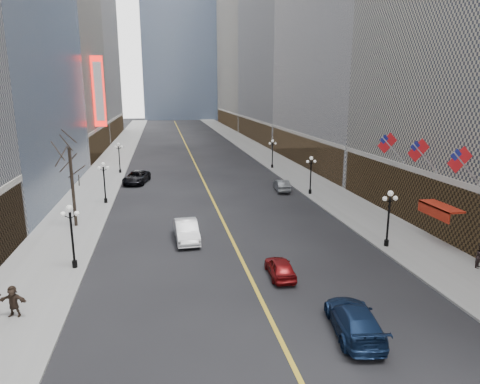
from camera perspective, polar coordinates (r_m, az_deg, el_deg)
name	(u,v)px	position (r m, az deg, el deg)	size (l,w,h in m)	color
sidewalk_east	(279,164)	(73.17, 5.19, 3.79)	(6.00, 230.00, 0.15)	gray
sidewalk_west	(108,169)	(71.05, -17.16, 2.96)	(6.00, 230.00, 0.15)	gray
lane_line	(192,157)	(80.60, -6.41, 4.60)	(0.25, 200.00, 0.02)	gold
bldg_east_c	(304,40)	(111.89, 8.57, 19.39)	(26.60, 40.60, 48.80)	gray
bldg_east_d	(264,33)	(153.82, 3.18, 20.45)	(26.60, 46.60, 62.80)	#A39C87
bldg_west_c	(16,15)	(90.80, -27.71, 20.16)	(26.60, 30.60, 50.80)	#A39C87
streetlamp_east_1	(389,213)	(35.41, 19.24, -2.61)	(1.26, 0.44, 4.52)	black
streetlamp_east_2	(311,171)	(51.38, 9.43, 2.77)	(1.26, 0.44, 4.52)	black
streetlamp_east_3	(272,151)	(68.36, 4.35, 5.53)	(1.26, 0.44, 4.52)	black
streetlamp_west_1	(71,230)	(31.56, -21.55, -4.73)	(1.26, 0.44, 4.52)	black
streetlamp_west_2	(104,178)	(48.80, -17.67, 1.76)	(1.26, 0.44, 4.52)	black
streetlamp_west_3	(119,155)	(66.45, -15.82, 4.83)	(1.26, 0.44, 4.52)	black
flag_3	(462,162)	(34.02, 27.45, 3.57)	(2.87, 0.12, 2.87)	#B2B2B7
flag_4	(420,152)	(38.04, 22.90, 4.91)	(2.87, 0.12, 2.87)	#B2B2B7
flag_5	(389,145)	(42.27, 19.23, 5.97)	(2.87, 0.12, 2.87)	#B2B2B7
awning_c	(439,208)	(37.66, 24.98, -1.92)	(1.40, 4.00, 0.93)	maroon
theatre_marquee	(99,92)	(80.17, -18.32, 12.58)	(2.00, 0.55, 12.00)	red
tree_west_far	(70,160)	(40.74, -21.71, 4.02)	(3.60, 3.60, 7.92)	#2D231C
car_nb_mid	(187,231)	(35.91, -7.13, -5.16)	(1.80, 5.16, 1.70)	white
car_nb_far	(137,177)	(59.20, -13.63, 1.92)	(2.74, 5.94, 1.65)	black
car_sb_near	(354,320)	(23.56, 15.00, -16.12)	(2.19, 5.38, 1.56)	#132548
car_sb_mid	(280,267)	(29.19, 5.38, -9.97)	(1.56, 3.89, 1.32)	maroon
car_sb_far	(282,185)	(53.33, 5.59, 0.89)	(1.53, 4.38, 1.44)	#54585C
ped_west_far	(13,301)	(27.01, -28.00, -12.72)	(1.65, 0.47, 1.77)	#32251B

